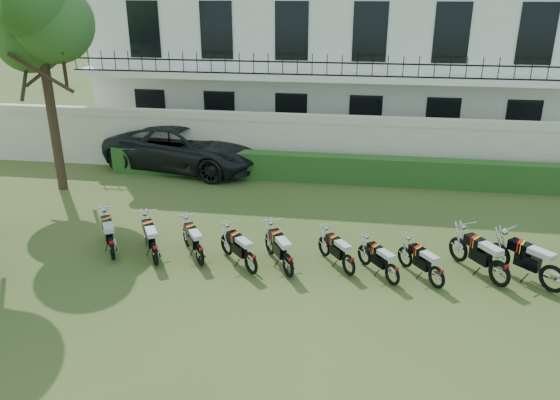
{
  "coord_description": "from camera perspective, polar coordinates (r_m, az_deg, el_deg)",
  "views": [
    {
      "loc": [
        1.39,
        -11.84,
        6.69
      ],
      "look_at": [
        -0.71,
        1.83,
        1.28
      ],
      "focal_mm": 35.0,
      "sensor_mm": 36.0,
      "label": 1
    }
  ],
  "objects": [
    {
      "name": "motorcycle_4",
      "position": [
        13.37,
        0.87,
        -6.28
      ],
      "size": [
        1.04,
        1.73,
        1.05
      ],
      "rotation": [
        0.0,
        0.0,
        0.51
      ],
      "color": "black",
      "rests_on": "ground"
    },
    {
      "name": "motorcycle_9",
      "position": [
        14.21,
        26.71,
        -6.78
      ],
      "size": [
        1.53,
        1.61,
        1.16
      ],
      "rotation": [
        0.0,
        0.0,
        0.76
      ],
      "color": "black",
      "rests_on": "ground"
    },
    {
      "name": "motorcycle_5",
      "position": [
        13.58,
        7.21,
        -6.25
      ],
      "size": [
        1.06,
        1.44,
        0.93
      ],
      "rotation": [
        0.0,
        0.0,
        0.62
      ],
      "color": "black",
      "rests_on": "ground"
    },
    {
      "name": "suv",
      "position": [
        21.69,
        -9.88,
        5.46
      ],
      "size": [
        6.66,
        4.06,
        1.73
      ],
      "primitive_type": "imported",
      "rotation": [
        0.0,
        0.0,
        1.37
      ],
      "color": "black",
      "rests_on": "ground"
    },
    {
      "name": "motorcycle_3",
      "position": [
        13.53,
        -3.07,
        -6.07
      ],
      "size": [
        1.3,
        1.41,
        1.0
      ],
      "rotation": [
        0.0,
        0.0,
        0.74
      ],
      "color": "black",
      "rests_on": "ground"
    },
    {
      "name": "motorcycle_8",
      "position": [
        13.96,
        22.04,
        -6.56
      ],
      "size": [
        1.22,
        1.79,
        1.13
      ],
      "rotation": [
        0.0,
        0.0,
        0.58
      ],
      "color": "black",
      "rests_on": "ground"
    },
    {
      "name": "motorcycle_6",
      "position": [
        13.34,
        11.7,
        -7.14
      ],
      "size": [
        1.05,
        1.41,
        0.92
      ],
      "rotation": [
        0.0,
        0.0,
        0.62
      ],
      "color": "black",
      "rests_on": "ground"
    },
    {
      "name": "ground",
      "position": [
        13.67,
        1.77,
        -7.94
      ],
      "size": [
        100.0,
        100.0,
        0.0
      ],
      "primitive_type": "plane",
      "color": "#30471C",
      "rests_on": "ground"
    },
    {
      "name": "building",
      "position": [
        26.01,
        5.79,
        14.69
      ],
      "size": [
        20.4,
        9.6,
        7.4
      ],
      "color": "white",
      "rests_on": "ground"
    },
    {
      "name": "motorcycle_0",
      "position": [
        14.85,
        -17.22,
        -4.36
      ],
      "size": [
        1.08,
        1.69,
        1.05
      ],
      "rotation": [
        0.0,
        0.0,
        0.55
      ],
      "color": "black",
      "rests_on": "ground"
    },
    {
      "name": "tree_west_near",
      "position": [
        19.78,
        -23.99,
        17.33
      ],
      "size": [
        3.4,
        3.2,
        7.9
      ],
      "color": "#473323",
      "rests_on": "ground"
    },
    {
      "name": "hedge",
      "position": [
        20.03,
        7.18,
        3.19
      ],
      "size": [
        18.0,
        0.6,
        1.0
      ],
      "primitive_type": "cube",
      "color": "#1F4B1A",
      "rests_on": "ground"
    },
    {
      "name": "perimeter_wall",
      "position": [
        20.64,
        4.56,
        5.79
      ],
      "size": [
        30.0,
        0.35,
        2.3
      ],
      "color": "#EEE2C8",
      "rests_on": "ground"
    },
    {
      "name": "motorcycle_2",
      "position": [
        14.06,
        -8.4,
        -5.19
      ],
      "size": [
        1.07,
        1.57,
        0.99
      ],
      "rotation": [
        0.0,
        0.0,
        0.58
      ],
      "color": "black",
      "rests_on": "ground"
    },
    {
      "name": "motorcycle_1",
      "position": [
        14.27,
        -13.0,
        -4.96
      ],
      "size": [
        1.07,
        1.73,
        1.06
      ],
      "rotation": [
        0.0,
        0.0,
        0.53
      ],
      "color": "black",
      "rests_on": "ground"
    },
    {
      "name": "motorcycle_7",
      "position": [
        13.46,
        16.1,
        -7.26
      ],
      "size": [
        1.06,
        1.44,
        0.93
      ],
      "rotation": [
        0.0,
        0.0,
        0.62
      ],
      "color": "black",
      "rests_on": "ground"
    }
  ]
}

